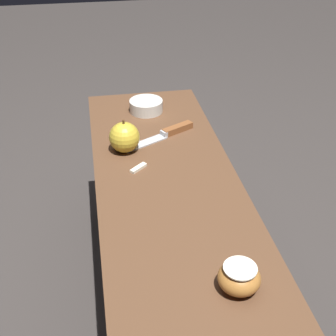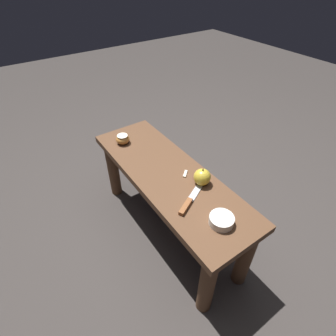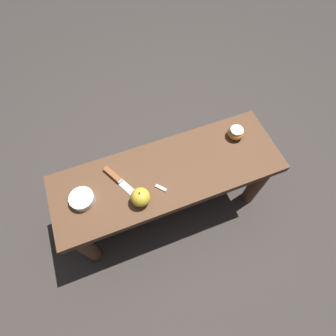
{
  "view_description": "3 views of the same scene",
  "coord_description": "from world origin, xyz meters",
  "px_view_note": "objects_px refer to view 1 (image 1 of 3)",
  "views": [
    {
      "loc": [
        0.99,
        -0.17,
        1.17
      ],
      "look_at": [
        0.0,
        0.0,
        0.52
      ],
      "focal_mm": 50.0,
      "sensor_mm": 36.0,
      "label": 1
    },
    {
      "loc": [
        -0.88,
        0.6,
        1.41
      ],
      "look_at": [
        0.0,
        0.0,
        0.52
      ],
      "focal_mm": 28.0,
      "sensor_mm": 36.0,
      "label": 2
    },
    {
      "loc": [
        -0.2,
        -0.53,
        1.59
      ],
      "look_at": [
        0.0,
        0.0,
        0.52
      ],
      "focal_mm": 28.0,
      "sensor_mm": 36.0,
      "label": 3
    }
  ],
  "objects_px": {
    "knife": "(169,133)",
    "apple_cut": "(239,278)",
    "wooden_bench": "(167,213)",
    "apple_whole": "(124,137)",
    "bowl": "(145,106)"
  },
  "relations": [
    {
      "from": "wooden_bench",
      "to": "bowl",
      "type": "xyz_separation_m",
      "value": [
        -0.41,
        -0.0,
        0.13
      ]
    },
    {
      "from": "wooden_bench",
      "to": "knife",
      "type": "distance_m",
      "value": 0.27
    },
    {
      "from": "knife",
      "to": "apple_cut",
      "type": "bearing_deg",
      "value": 64.97
    },
    {
      "from": "wooden_bench",
      "to": "apple_cut",
      "type": "bearing_deg",
      "value": 10.15
    },
    {
      "from": "apple_whole",
      "to": "apple_cut",
      "type": "distance_m",
      "value": 0.58
    },
    {
      "from": "wooden_bench",
      "to": "knife",
      "type": "relative_size",
      "value": 4.83
    },
    {
      "from": "wooden_bench",
      "to": "bowl",
      "type": "height_order",
      "value": "bowl"
    },
    {
      "from": "knife",
      "to": "apple_whole",
      "type": "xyz_separation_m",
      "value": [
        0.07,
        -0.14,
        0.04
      ]
    },
    {
      "from": "wooden_bench",
      "to": "bowl",
      "type": "relative_size",
      "value": 10.19
    },
    {
      "from": "knife",
      "to": "bowl",
      "type": "bearing_deg",
      "value": -101.35
    },
    {
      "from": "wooden_bench",
      "to": "apple_whole",
      "type": "xyz_separation_m",
      "value": [
        -0.16,
        -0.09,
        0.16
      ]
    },
    {
      "from": "knife",
      "to": "apple_cut",
      "type": "distance_m",
      "value": 0.63
    },
    {
      "from": "apple_whole",
      "to": "apple_cut",
      "type": "height_order",
      "value": "apple_whole"
    },
    {
      "from": "knife",
      "to": "apple_whole",
      "type": "height_order",
      "value": "apple_whole"
    },
    {
      "from": "knife",
      "to": "apple_cut",
      "type": "xyz_separation_m",
      "value": [
        0.63,
        0.03,
        0.02
      ]
    }
  ]
}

